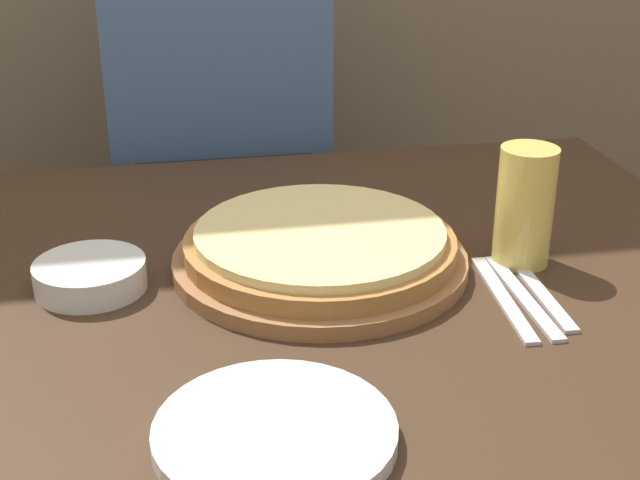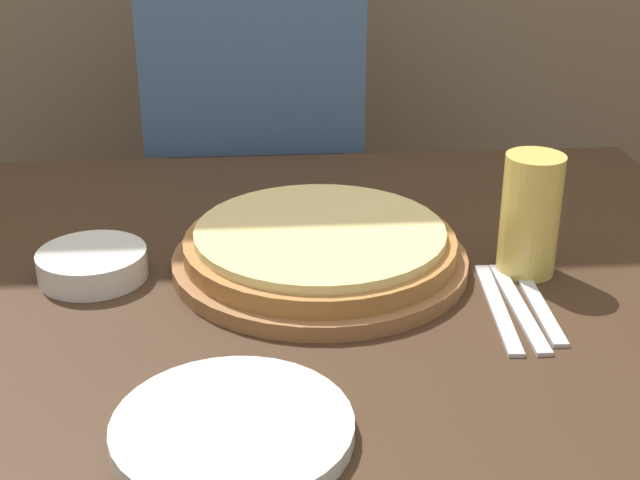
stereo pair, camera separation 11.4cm
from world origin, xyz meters
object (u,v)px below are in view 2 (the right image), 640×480
Objects in this scene: side_bowl at (92,264)px; dinner_knife at (518,306)px; spoon at (539,306)px; fork at (497,307)px; pizza_on_board at (320,250)px; diner_person at (256,169)px; beer_glass at (531,210)px; dinner_plate at (233,429)px.

side_bowl is 0.53m from dinner_knife.
dinner_knife is at bearing -180.00° from spoon.
fork is at bearing -180.00° from spoon.
diner_person reaches higher than pizza_on_board.
side_bowl is 0.74× the size of spoon.
side_bowl is at bearing -179.17° from pizza_on_board.
beer_glass is 0.14m from fork.
side_bowl is (-0.29, -0.00, -0.01)m from pizza_on_board.
pizza_on_board is at bearing 72.84° from dinner_plate.
beer_glass is 0.84× the size of spoon.
pizza_on_board is at bearing 150.80° from dinner_knife.
pizza_on_board is 0.63m from diner_person.
fork is 0.05m from spoon.
fork and dinner_knife have the same top height.
dinner_plate is 0.97m from diner_person.
spoon is (0.36, 0.22, -0.01)m from dinner_plate.
diner_person is at bearing 88.25° from dinner_plate.
spoon is at bearing -12.75° from side_bowl.
dinner_plate is at bearing -139.00° from beer_glass.
spoon is at bearing 0.00° from fork.
dinner_plate is at bearing -107.16° from pizza_on_board.
diner_person is (0.21, 0.62, -0.10)m from side_bowl.
beer_glass is at bearing -62.25° from diner_person.
pizza_on_board is 0.28× the size of diner_person.
diner_person is at bearing 97.24° from pizza_on_board.
beer_glass reaches higher than pizza_on_board.
spoon is at bearing 31.94° from dinner_plate.
pizza_on_board is 0.37m from dinner_plate.
side_bowl is (-0.18, 0.35, 0.01)m from dinner_plate.
fork is (-0.06, -0.10, -0.08)m from beer_glass.
dinner_knife and spoon have the same top height.
fork is 1.18× the size of spoon.
dinner_knife is at bearing -110.22° from beer_glass.
pizza_on_board is 0.28m from spoon.
dinner_plate is 0.39m from side_bowl.
side_bowl is 0.63× the size of dinner_knife.
pizza_on_board is at bearing 0.83° from side_bowl.
beer_glass is at bearing -6.18° from pizza_on_board.
dinner_plate is at bearing -62.47° from side_bowl.
side_bowl is 0.50m from fork.
beer_glass is 0.72× the size of dinner_knife.
pizza_on_board is 0.26m from dinner_knife.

